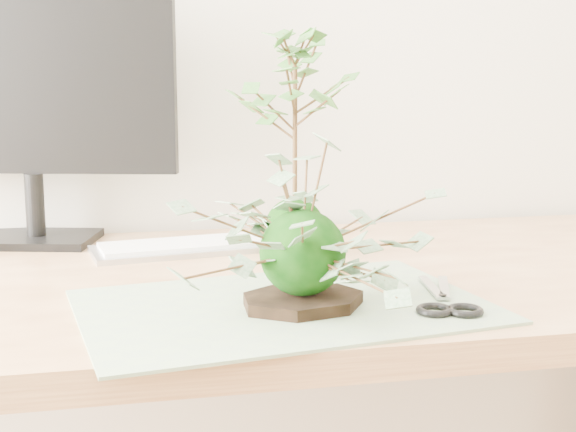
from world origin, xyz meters
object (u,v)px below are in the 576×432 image
at_px(keyboard, 214,245).
at_px(monitor, 29,97).
at_px(desk, 288,328).
at_px(ivy_kokedama, 303,212).
at_px(maple_kokedama, 295,81).

distance_m(keyboard, monitor, 0.40).
height_order(desk, monitor, monitor).
distance_m(ivy_kokedama, monitor, 0.62).
bearing_deg(keyboard, maple_kokedama, -44.67).
xyz_separation_m(ivy_kokedama, monitor, (-0.36, 0.49, 0.13)).
bearing_deg(monitor, desk, -23.45).
xyz_separation_m(maple_kokedama, monitor, (-0.41, 0.21, -0.03)).
bearing_deg(keyboard, monitor, 149.33).
relative_size(maple_kokedama, monitor, 0.82).
height_order(desk, ivy_kokedama, ivy_kokedama).
bearing_deg(keyboard, ivy_kokedama, -88.72).
bearing_deg(ivy_kokedama, maple_kokedama, 79.27).
distance_m(maple_kokedama, keyboard, 0.31).
relative_size(ivy_kokedama, maple_kokedama, 0.86).
xyz_separation_m(maple_kokedama, keyboard, (-0.12, 0.09, -0.27)).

